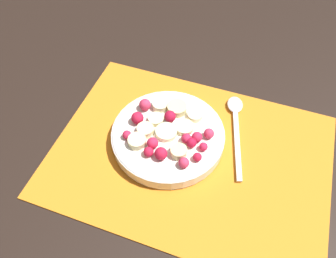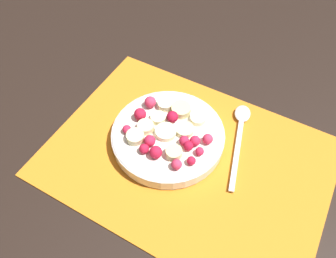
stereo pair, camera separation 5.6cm
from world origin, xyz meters
name	(u,v)px [view 1 (the left image)]	position (x,y,z in m)	size (l,w,h in m)	color
ground_plane	(190,155)	(0.00, 0.00, 0.00)	(3.00, 3.00, 0.00)	black
placemat	(190,155)	(0.00, 0.00, 0.00)	(0.47, 0.34, 0.01)	orange
fruit_bowl	(168,134)	(-0.05, 0.01, 0.02)	(0.20, 0.20, 0.05)	white
spoon	(236,118)	(0.06, 0.10, 0.01)	(0.07, 0.18, 0.01)	silver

